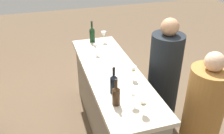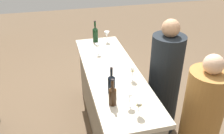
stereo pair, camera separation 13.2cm
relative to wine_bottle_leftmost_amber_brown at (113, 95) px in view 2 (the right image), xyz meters
name	(u,v)px [view 2 (the right image)]	position (x,y,z in m)	size (l,w,h in m)	color
ground_plane	(112,129)	(0.62, -0.15, -1.03)	(12.00, 12.00, 0.00)	brown
bar_counter	(112,102)	(0.62, -0.15, -0.56)	(2.06, 0.62, 0.93)	gray
wine_bottle_leftmost_amber_brown	(113,95)	(0.00, 0.00, 0.00)	(0.08, 0.08, 0.28)	#331E0F
wine_bottle_second_left_near_black	(111,83)	(0.19, -0.04, 0.01)	(0.08, 0.08, 0.30)	black
wine_bottle_center_dark_green	(95,34)	(1.53, -0.12, 0.02)	(0.08, 0.08, 0.32)	black
wine_glass_near_left	(132,70)	(0.38, -0.32, 0.01)	(0.07, 0.07, 0.16)	white
wine_glass_near_center	(107,34)	(1.50, -0.29, 0.01)	(0.08, 0.08, 0.16)	white
wine_glass_near_right	(139,105)	(-0.20, -0.19, 0.00)	(0.07, 0.07, 0.15)	white
wine_glass_far_left	(129,96)	(-0.06, -0.15, 0.00)	(0.07, 0.07, 0.15)	white
wine_glass_far_center	(98,46)	(1.11, -0.08, 0.00)	(0.06, 0.06, 0.15)	white
person_left_guest	(200,121)	(-0.15, -0.91, -0.39)	(0.41, 0.41, 1.42)	#9E6B33
person_center_guest	(164,84)	(0.52, -0.80, -0.33)	(0.42, 0.42, 1.54)	black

